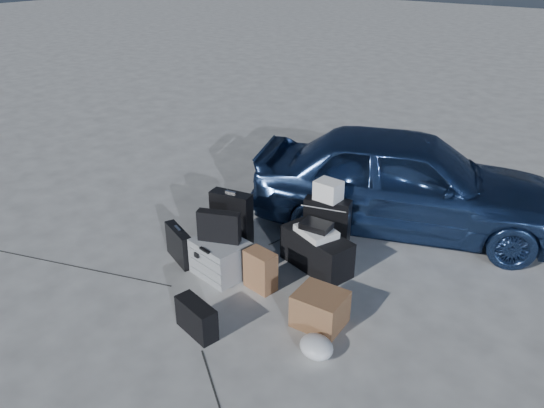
% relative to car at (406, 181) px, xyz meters
% --- Properties ---
extents(ground, '(60.00, 60.00, 0.00)m').
position_rel_car_xyz_m(ground, '(-0.67, -2.35, -0.61)').
color(ground, beige).
rests_on(ground, ground).
extents(car, '(3.87, 2.61, 1.22)m').
position_rel_car_xyz_m(car, '(0.00, 0.00, 0.00)').
color(car, navy).
rests_on(car, ground).
extents(pelican_case, '(0.60, 0.52, 0.39)m').
position_rel_car_xyz_m(pelican_case, '(-1.08, -2.09, -0.42)').
color(pelican_case, '#9DA0A2').
rests_on(pelican_case, ground).
extents(laptop_bag, '(0.45, 0.27, 0.33)m').
position_rel_car_xyz_m(laptop_bag, '(-1.09, -2.08, -0.06)').
color(laptop_bag, black).
rests_on(laptop_bag, pelican_case).
extents(briefcase, '(0.50, 0.28, 0.38)m').
position_rel_car_xyz_m(briefcase, '(-1.62, -2.17, -0.42)').
color(briefcase, black).
rests_on(briefcase, ground).
extents(suitcase_left, '(0.50, 0.26, 0.62)m').
position_rel_car_xyz_m(suitcase_left, '(-1.42, -1.51, -0.30)').
color(suitcase_left, black).
rests_on(suitcase_left, ground).
extents(suitcase_right, '(0.54, 0.31, 0.61)m').
position_rel_car_xyz_m(suitcase_right, '(-0.47, -0.98, -0.31)').
color(suitcase_right, black).
rests_on(suitcase_right, ground).
extents(white_carton, '(0.28, 0.23, 0.22)m').
position_rel_car_xyz_m(white_carton, '(-0.48, -0.99, 0.11)').
color(white_carton, white).
rests_on(white_carton, suitcase_right).
extents(duffel_bag, '(0.86, 0.54, 0.40)m').
position_rel_car_xyz_m(duffel_bag, '(-0.35, -1.40, -0.41)').
color(duffel_bag, black).
rests_on(duffel_bag, ground).
extents(flat_box_white, '(0.49, 0.43, 0.07)m').
position_rel_car_xyz_m(flat_box_white, '(-0.36, -1.40, -0.18)').
color(flat_box_white, white).
rests_on(flat_box_white, duffel_bag).
extents(flat_box_black, '(0.32, 0.24, 0.07)m').
position_rel_car_xyz_m(flat_box_black, '(-0.36, -1.40, -0.11)').
color(flat_box_black, black).
rests_on(flat_box_black, flat_box_white).
extents(kraft_bag, '(0.33, 0.23, 0.41)m').
position_rel_car_xyz_m(kraft_bag, '(-0.59, -2.05, -0.40)').
color(kraft_bag, '#A06845').
rests_on(kraft_bag, ground).
extents(cardboard_box, '(0.46, 0.41, 0.32)m').
position_rel_car_xyz_m(cardboard_box, '(0.18, -2.18, -0.45)').
color(cardboard_box, brown).
rests_on(cardboard_box, ground).
extents(plastic_bag, '(0.38, 0.35, 0.17)m').
position_rel_car_xyz_m(plastic_bag, '(0.38, -2.55, -0.53)').
color(plastic_bag, silver).
rests_on(plastic_bag, ground).
extents(messenger_bag, '(0.47, 0.26, 0.31)m').
position_rel_car_xyz_m(messenger_bag, '(-0.63, -2.93, -0.46)').
color(messenger_bag, black).
rests_on(messenger_bag, ground).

